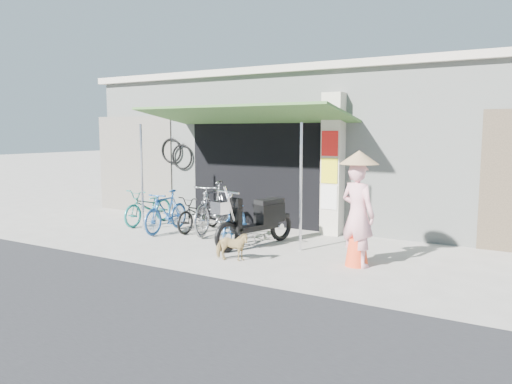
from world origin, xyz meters
The scene contains 14 objects.
ground centered at (0.00, 0.00, 0.00)m, with size 80.00×80.00×0.00m, color #ABA59A.
road_strip centered at (0.00, -4.50, 0.01)m, with size 80.00×6.00×0.01m, color #2B2B2E.
bicycle_shop centered at (0.00, 5.09, 1.83)m, with size 12.30×5.30×3.66m.
shop_pillar centered at (0.85, 2.45, 1.50)m, with size 0.42×0.44×3.00m.
awning centered at (-0.90, 1.63, 2.51)m, with size 4.60×1.88×2.72m.
neighbour_left centered at (-5.00, 2.59, 1.30)m, with size 2.60×0.06×2.60m, color #6B665B.
bike_teal centered at (-3.34, 1.32, 0.42)m, with size 0.56×1.61×0.85m, color #1C7F77.
bike_blue centered at (-2.37, 0.81, 0.46)m, with size 0.43×1.52×0.91m, color #21559A.
bike_black centered at (-1.82, 1.29, 0.40)m, with size 0.53×1.51×0.79m, color black.
bike_silver centered at (-1.43, 1.28, 0.56)m, with size 0.52×1.86×1.12m, color #9C9DA1.
bike_navy centered at (-0.54, 0.76, 0.41)m, with size 0.54×1.56×0.82m, color #1F508E.
street_dog centered at (0.22, -0.52, 0.25)m, with size 0.27×0.60×0.50m, color tan.
moped centered at (0.03, 0.67, 0.51)m, with size 0.79×1.95×1.13m.
nun centered at (2.16, 0.26, 0.93)m, with size 0.73×0.64×1.90m.
Camera 1 is at (4.79, -7.47, 2.20)m, focal length 35.00 mm.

